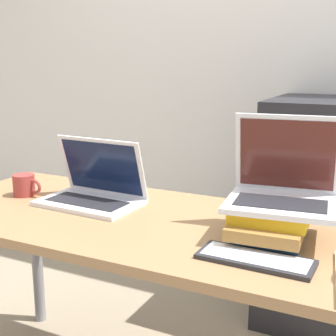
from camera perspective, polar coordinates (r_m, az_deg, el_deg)
name	(u,v)px	position (r m, az deg, el deg)	size (l,w,h in m)	color
wall_back	(265,36)	(2.64, 11.77, 15.49)	(8.00, 0.05, 2.70)	silver
desk	(155,242)	(1.56, -1.60, -8.98)	(1.67, 0.67, 0.72)	#9E754C
laptop_left	(94,190)	(1.72, -9.06, -2.71)	(0.37, 0.25, 0.23)	silver
book_stack	(270,223)	(1.40, 12.33, -6.55)	(0.23, 0.27, 0.10)	#235693
laptop_on_books	(283,187)	(1.41, 13.84, -2.26)	(0.34, 0.28, 0.26)	silver
wireless_keyboard	(255,259)	(1.26, 10.60, -10.86)	(0.30, 0.12, 0.01)	#28282D
mug	(25,185)	(1.88, -17.07, -2.01)	(0.12, 0.08, 0.08)	#9E3833
mini_fridge	(326,212)	(2.33, 18.75, -5.11)	(0.54, 0.61, 1.06)	#232328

